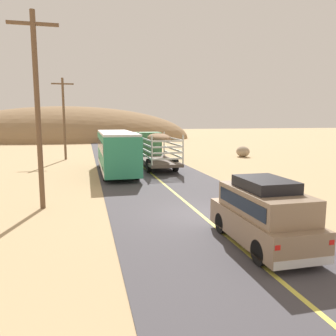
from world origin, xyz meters
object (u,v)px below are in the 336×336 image
livestock_truck (151,145)px  bus (117,151)px  suv_near (264,213)px  power_pole_mid (64,116)px  boulder_mid_field (243,152)px  power_pole_near (37,106)px

livestock_truck → bus: 5.42m
suv_near → bus: 16.96m
suv_near → power_pole_mid: 28.07m
suv_near → boulder_mid_field: (11.42, 24.72, -0.56)m
boulder_mid_field → power_pole_near: bearing=-137.0°
power_pole_near → boulder_mid_field: power_pole_near is taller
bus → boulder_mid_field: bearing=28.8°
livestock_truck → power_pole_mid: power_pole_mid is taller
bus → suv_near: bearing=-78.7°
suv_near → power_pole_mid: power_pole_mid is taller
bus → power_pole_near: size_ratio=1.11×
bus → power_pole_near: power_pole_near is taller
suv_near → bus: size_ratio=0.46×
suv_near → power_pole_near: 10.97m
bus → livestock_truck: bearing=49.2°
power_pole_near → bus: bearing=65.7°
power_pole_mid → boulder_mid_field: 19.64m
suv_near → power_pole_near: bearing=138.3°
power_pole_mid → boulder_mid_field: bearing=-6.2°
livestock_truck → power_pole_near: bearing=-119.9°
livestock_truck → boulder_mid_field: 11.94m
livestock_truck → power_pole_mid: size_ratio=1.16×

